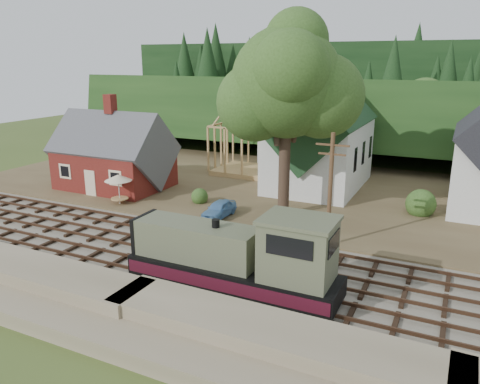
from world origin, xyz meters
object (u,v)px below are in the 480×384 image
at_px(car_green, 110,171).
at_px(patio_set, 118,179).
at_px(car_blue, 219,209).
at_px(locomotive, 240,258).

relative_size(car_green, patio_set, 1.33).
relative_size(car_blue, car_green, 1.11).
bearing_deg(patio_set, car_green, 135.09).
relative_size(locomotive, patio_set, 4.52).
xyz_separation_m(locomotive, car_green, (-23.62, 16.97, -1.23)).
bearing_deg(car_blue, car_green, 158.99).
bearing_deg(car_green, car_blue, -108.16).
bearing_deg(locomotive, car_blue, 123.37).
distance_m(locomotive, car_green, 29.11).
height_order(locomotive, car_blue, locomotive).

